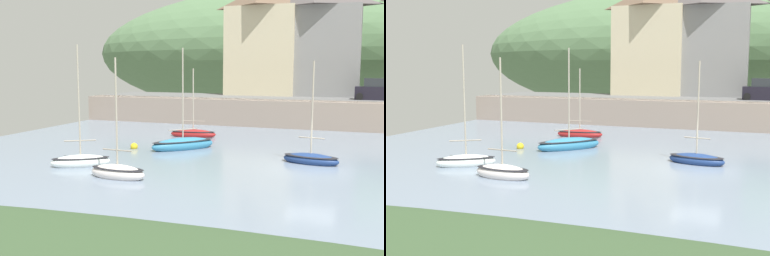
% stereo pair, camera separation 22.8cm
% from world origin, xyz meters
% --- Properties ---
extents(ground, '(48.00, 41.00, 0.61)m').
position_xyz_m(ground, '(1.40, -9.56, 0.16)').
color(ground, gray).
extents(quay_seawall, '(48.00, 9.40, 2.40)m').
position_xyz_m(quay_seawall, '(0.00, 17.50, 1.36)').
color(quay_seawall, gray).
rests_on(quay_seawall, ground).
extents(hillside_backdrop, '(80.00, 44.00, 22.05)m').
position_xyz_m(hillside_backdrop, '(-4.30, 55.20, 7.72)').
color(hillside_backdrop, '#54784F').
rests_on(hillside_backdrop, ground).
extents(waterfront_building_left, '(7.51, 5.99, 11.50)m').
position_xyz_m(waterfront_building_left, '(-8.10, 25.20, 8.24)').
color(waterfront_building_left, beige).
rests_on(waterfront_building_left, ground).
extents(waterfront_building_centre, '(9.06, 4.84, 11.13)m').
position_xyz_m(waterfront_building_centre, '(-2.62, 25.20, 8.05)').
color(waterfront_building_centre, gray).
rests_on(waterfront_building_centre, ground).
extents(rowboat_small_beached, '(3.29, 1.72, 5.87)m').
position_xyz_m(rowboat_small_beached, '(-0.24, 1.64, 0.27)').
color(rowboat_small_beached, navy).
rests_on(rowboat_small_beached, ground).
extents(sailboat_far_left, '(3.66, 1.58, 5.42)m').
position_xyz_m(sailboat_far_left, '(-9.93, 8.70, 0.26)').
color(sailboat_far_left, '#A31F1F').
rests_on(sailboat_far_left, ground).
extents(sailboat_white_hull, '(3.00, 1.25, 6.01)m').
position_xyz_m(sailboat_white_hull, '(-8.65, -5.19, 0.31)').
color(sailboat_white_hull, white).
rests_on(sailboat_white_hull, ground).
extents(sailboat_blue_trim, '(3.93, 4.22, 6.79)m').
position_xyz_m(sailboat_blue_trim, '(-8.64, 3.35, 0.32)').
color(sailboat_blue_trim, teal).
rests_on(sailboat_blue_trim, ground).
extents(sailboat_tall_mast, '(3.16, 2.52, 6.72)m').
position_xyz_m(sailboat_tall_mast, '(-11.87, -3.56, 0.31)').
color(sailboat_tall_mast, white).
rests_on(sailboat_tall_mast, ground).
extents(parked_car_near_slipway, '(4.17, 1.88, 1.95)m').
position_xyz_m(parked_car_near_slipway, '(3.50, 20.70, 3.20)').
color(parked_car_near_slipway, black).
rests_on(parked_car_near_slipway, ground).
extents(mooring_buoy, '(0.48, 0.48, 0.48)m').
position_xyz_m(mooring_buoy, '(-11.72, 2.35, 0.15)').
color(mooring_buoy, yellow).
rests_on(mooring_buoy, ground).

